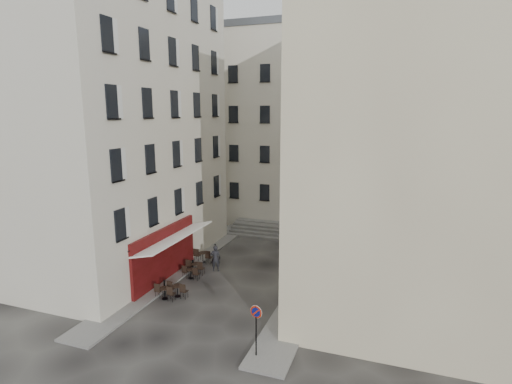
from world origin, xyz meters
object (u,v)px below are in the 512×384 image
at_px(bistro_table_b, 178,290).
at_px(no_parking_sign, 256,321).
at_px(pedestrian, 215,258).
at_px(bistro_table_a, 165,292).

bearing_deg(bistro_table_b, no_parking_sign, -32.55).
distance_m(bistro_table_b, pedestrian, 4.38).
relative_size(no_parking_sign, bistro_table_a, 1.95).
bearing_deg(pedestrian, bistro_table_a, 59.58).
bearing_deg(bistro_table_a, pedestrian, 79.09).
bearing_deg(pedestrian, no_parking_sign, 105.77).
bearing_deg(bistro_table_a, no_parking_sign, -27.13).
relative_size(bistro_table_b, pedestrian, 0.71).
xyz_separation_m(no_parking_sign, bistro_table_a, (-6.86, 3.51, -1.30)).
bearing_deg(no_parking_sign, bistro_table_b, 160.07).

